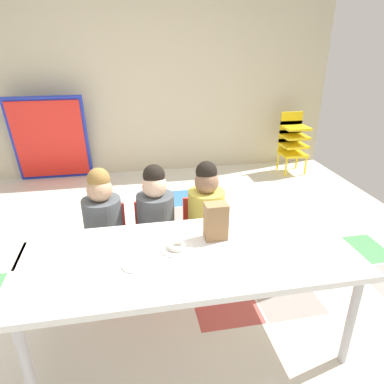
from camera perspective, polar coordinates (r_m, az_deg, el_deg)
ground_plane at (r=2.84m, az=-6.19°, el=-13.14°), size 5.25×4.81×0.02m
back_wall at (r=4.69m, az=-9.68°, el=19.16°), size 5.25×0.10×2.67m
craft_table at (r=1.96m, az=-0.24°, el=-11.16°), size 1.80×0.76×0.62m
seated_child_near_camera at (r=2.47m, az=-14.30°, el=-4.35°), size 0.33×0.33×0.92m
seated_child_middle_seat at (r=2.47m, az=-5.93°, el=-3.72°), size 0.32×0.31×0.92m
seated_child_far_right at (r=2.51m, az=2.27°, el=-3.03°), size 0.32×0.31×0.92m
kid_chair_yellow_stack at (r=4.91m, az=16.13°, el=8.32°), size 0.32×0.30×0.80m
folded_activity_table at (r=4.71m, az=-22.11°, el=7.91°), size 0.90×0.29×1.09m
paper_bag_brown at (r=2.01m, az=3.93°, el=-4.79°), size 0.13×0.09×0.22m
paper_plate_near_edge at (r=1.96m, az=-2.56°, el=-9.19°), size 0.18×0.18×0.01m
paper_plate_center_table at (r=1.86m, az=-8.78°, el=-11.41°), size 0.18×0.18×0.01m
donut_powdered_on_plate at (r=1.95m, az=-2.57°, el=-8.76°), size 0.10×0.10×0.03m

